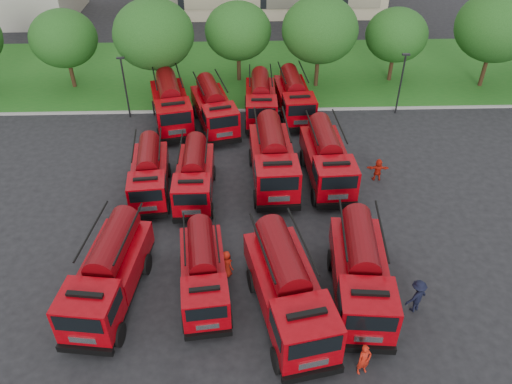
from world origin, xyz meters
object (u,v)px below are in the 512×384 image
fire_truck_5 (194,175)px  fire_truck_8 (171,104)px  fire_truck_0 (109,273)px  firefighter_4 (227,274)px  fire_truck_2 (288,289)px  fire_truck_1 (203,272)px  fire_truck_6 (273,158)px  fire_truck_10 (261,100)px  fire_truck_9 (214,108)px  firefighter_2 (354,334)px  firefighter_0 (362,371)px  firefighter_3 (413,309)px  firefighter_5 (376,179)px  fire_truck_3 (361,272)px  fire_truck_11 (294,97)px  fire_truck_4 (149,173)px  fire_truck_7 (327,158)px

fire_truck_5 → fire_truck_8: 9.87m
fire_truck_0 → fire_truck_5: fire_truck_0 is taller
firefighter_4 → fire_truck_2: bearing=-176.9°
fire_truck_1 → fire_truck_5: size_ratio=0.99×
fire_truck_1 → fire_truck_6: (4.08, 9.85, 0.33)m
fire_truck_0 → fire_truck_10: (8.28, 18.97, -0.12)m
fire_truck_6 → fire_truck_9: 8.59m
fire_truck_8 → fire_truck_6: bearing=-59.3°
fire_truck_8 → firefighter_2: (10.72, -20.85, -1.74)m
firefighter_0 → firefighter_2: (0.07, 2.03, 0.00)m
firefighter_3 → firefighter_5: (0.67, 11.21, 0.00)m
fire_truck_0 → fire_truck_5: 9.34m
firefighter_0 → fire_truck_8: bearing=96.2°
fire_truck_3 → firefighter_0: fire_truck_3 is taller
firefighter_4 → fire_truck_6: bearing=-62.8°
fire_truck_9 → fire_truck_11: 6.65m
fire_truck_1 → fire_truck_8: (-3.46, 17.97, 0.28)m
fire_truck_6 → fire_truck_4: bearing=-174.6°
fire_truck_11 → fire_truck_1: bearing=-112.6°
fire_truck_3 → fire_truck_5: size_ratio=1.16×
fire_truck_0 → fire_truck_9: (4.58, 17.56, -0.06)m
fire_truck_3 → firefighter_5: bearing=77.1°
fire_truck_6 → fire_truck_10: bearing=90.7°
fire_truck_0 → fire_truck_11: bearing=68.0°
fire_truck_6 → fire_truck_8: size_ratio=0.99×
firefighter_2 → fire_truck_5: bearing=38.1°
fire_truck_3 → firefighter_4: size_ratio=4.79×
fire_truck_9 → fire_truck_6: bearing=-75.5°
fire_truck_3 → fire_truck_5: 12.54m
fire_truck_10 → firefighter_0: 24.01m
fire_truck_4 → fire_truck_7: fire_truck_7 is taller
fire_truck_5 → fire_truck_9: (0.94, 8.96, 0.12)m
fire_truck_1 → firefighter_2: 7.94m
fire_truck_1 → fire_truck_10: (3.63, 18.78, 0.13)m
fire_truck_0 → firefighter_0: (11.83, -4.72, -1.70)m
fire_truck_2 → fire_truck_10: fire_truck_2 is taller
fire_truck_2 → fire_truck_10: (-0.48, 20.37, -0.22)m
fire_truck_4 → firefighter_3: 17.75m
fire_truck_0 → fire_truck_10: size_ratio=1.11×
fire_truck_4 → fire_truck_10: (7.55, 9.99, 0.09)m
fire_truck_0 → firefighter_5: (15.80, 9.89, -1.70)m
fire_truck_3 → fire_truck_4: (-11.73, 9.28, -0.23)m
fire_truck_11 → firefighter_5: size_ratio=4.53×
fire_truck_4 → fire_truck_8: (0.46, 9.18, 0.25)m
fire_truck_1 → fire_truck_9: bearing=84.1°
fire_truck_11 → firefighter_0: bearing=-92.2°
firefighter_4 → fire_truck_4: bearing=-10.4°
fire_truck_3 → fire_truck_0: bearing=-176.2°
fire_truck_2 → firefighter_5: 13.43m
fire_truck_0 → fire_truck_2: size_ratio=0.93×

